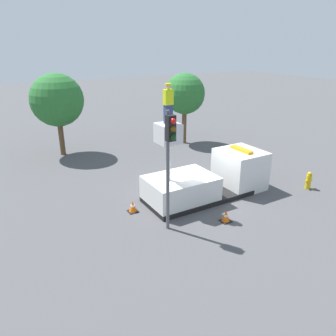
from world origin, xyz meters
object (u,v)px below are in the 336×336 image
object	(u,v)px
traffic_light_pole	(170,149)
traffic_cone_curbside	(226,216)
fire_hydrant	(309,180)
tree_right_bg	(185,94)
worker	(168,104)
tree_left_bg	(57,100)
traffic_cone_rear	(133,207)
bucket_truck	(208,180)

from	to	relation	value
traffic_light_pole	traffic_cone_curbside	world-z (taller)	traffic_light_pole
fire_hydrant	tree_right_bg	world-z (taller)	tree_right_bg
traffic_light_pole	fire_hydrant	world-z (taller)	traffic_light_pole
traffic_cone_curbside	tree_right_bg	size ratio (longest dim) A/B	0.10
traffic_cone_curbside	fire_hydrant	bearing A→B (deg)	4.36
worker	tree_left_bg	world-z (taller)	worker
traffic_light_pole	traffic_cone_curbside	xyz separation A→B (m)	(2.53, -0.68, -3.37)
tree_left_bg	tree_right_bg	distance (m)	9.27
traffic_light_pole	tree_right_bg	bearing A→B (deg)	54.17
traffic_light_pole	tree_left_bg	distance (m)	12.67
traffic_cone_curbside	tree_left_bg	xyz separation A→B (m)	(-3.91, 13.27, 3.61)
traffic_light_pole	tree_left_bg	size ratio (longest dim) A/B	0.90
tree_left_bg	traffic_cone_rear	bearing A→B (deg)	-86.10
tree_right_bg	traffic_cone_rear	bearing A→B (deg)	-134.93
fire_hydrant	tree_right_bg	distance (m)	11.41
bucket_truck	traffic_cone_curbside	world-z (taller)	bucket_truck
bucket_truck	traffic_light_pole	size ratio (longest dim) A/B	1.29
bucket_truck	tree_right_bg	size ratio (longest dim) A/B	1.22
traffic_cone_rear	bucket_truck	bearing A→B (deg)	-5.10
worker	fire_hydrant	bearing A→B (deg)	-15.35
bucket_truck	traffic_cone_curbside	size ratio (longest dim) A/B	12.01
traffic_light_pole	traffic_cone_rear	world-z (taller)	traffic_light_pole
fire_hydrant	tree_right_bg	size ratio (longest dim) A/B	0.18
traffic_cone_rear	tree_right_bg	size ratio (longest dim) A/B	0.10
traffic_cone_curbside	tree_left_bg	bearing A→B (deg)	106.40
traffic_cone_rear	tree_right_bg	distance (m)	12.37
worker	traffic_cone_rear	xyz separation A→B (m)	(-1.73, 0.37, -4.75)
bucket_truck	traffic_light_pole	xyz separation A→B (m)	(-3.47, -1.90, 2.75)
fire_hydrant	tree_left_bg	world-z (taller)	tree_left_bg
worker	traffic_cone_curbside	distance (m)	5.60
worker	tree_left_bg	distance (m)	11.03
bucket_truck	tree_left_bg	distance (m)	12.12
bucket_truck	worker	distance (m)	4.78
bucket_truck	fire_hydrant	distance (m)	5.67
fire_hydrant	traffic_cone_curbside	xyz separation A→B (m)	(-6.19, -0.47, -0.22)
bucket_truck	traffic_cone_curbside	xyz separation A→B (m)	(-0.94, -2.58, -0.63)
tree_left_bg	traffic_cone_curbside	bearing A→B (deg)	-73.60
traffic_light_pole	traffic_cone_rear	xyz separation A→B (m)	(-0.67, 2.27, -3.37)
bucket_truck	traffic_cone_rear	world-z (taller)	bucket_truck
worker	traffic_cone_curbside	size ratio (longest dim) A/B	3.17
traffic_cone_rear	traffic_cone_curbside	world-z (taller)	same
traffic_light_pole	tree_right_bg	distance (m)	13.13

